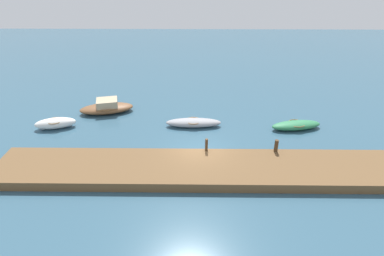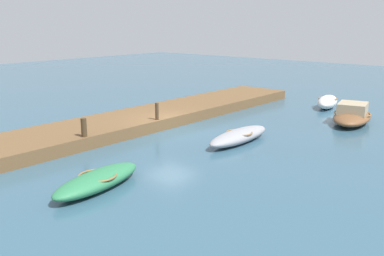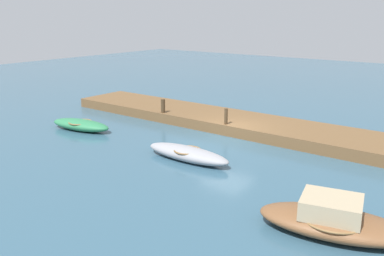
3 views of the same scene
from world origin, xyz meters
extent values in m
plane|color=#33566B|center=(0.00, 0.00, 0.00)|extent=(84.00, 84.00, 0.00)
cube|color=brown|center=(0.00, -2.14, 0.30)|extent=(25.10, 3.79, 0.60)
ellipsoid|color=brown|center=(-7.87, 6.54, 0.36)|extent=(4.77, 2.88, 0.72)
torus|color=olive|center=(-7.87, 6.54, 0.55)|extent=(2.39, 2.39, 0.07)
cube|color=tan|center=(-7.78, 6.56, 0.87)|extent=(2.01, 1.82, 0.59)
ellipsoid|color=#2D7A4C|center=(7.54, 3.73, 0.31)|extent=(4.06, 1.90, 0.62)
torus|color=olive|center=(7.54, 3.73, 0.48)|extent=(1.53, 1.53, 0.07)
ellipsoid|color=#939399|center=(-0.41, 4.05, 0.32)|extent=(4.34, 1.26, 0.64)
torus|color=olive|center=(-0.41, 4.05, 0.49)|extent=(1.28, 1.28, 0.07)
cylinder|color=#47331E|center=(0.47, -0.50, 1.04)|extent=(0.18, 0.18, 0.89)
cylinder|color=#47331E|center=(5.01, -0.50, 1.01)|extent=(0.25, 0.25, 0.83)
camera|label=1|loc=(-0.24, -18.40, 11.92)|focal=30.11mm
camera|label=2|loc=(16.06, 15.27, 5.58)|focal=40.86mm
camera|label=3|loc=(-11.29, 17.98, 6.38)|focal=38.79mm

